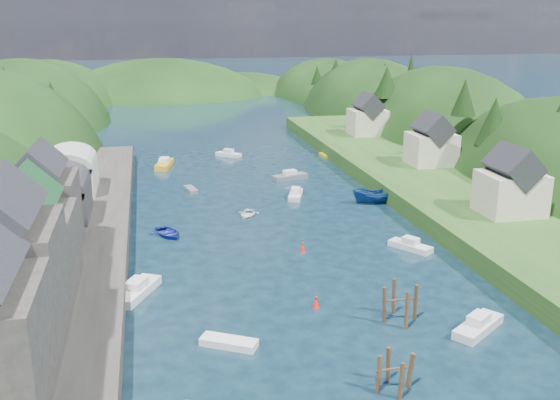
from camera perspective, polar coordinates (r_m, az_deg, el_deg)
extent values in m
plane|color=black|center=(97.01, -2.73, 1.35)|extent=(600.00, 600.00, 0.00)
ellipsoid|color=black|center=(166.63, -22.22, 3.58)|extent=(44.00, 75.56, 48.19)
ellipsoid|color=black|center=(207.11, -20.40, 6.55)|extent=(44.00, 75.56, 39.00)
ellipsoid|color=black|center=(136.16, 14.52, 1.63)|extent=(36.00, 75.56, 48.00)
ellipsoid|color=black|center=(174.48, 8.31, 5.40)|extent=(36.00, 75.56, 44.49)
ellipsoid|color=black|center=(213.51, 4.41, 7.94)|extent=(36.00, 75.56, 36.00)
ellipsoid|color=black|center=(215.39, -10.67, 6.79)|extent=(80.00, 60.00, 44.00)
ellipsoid|color=black|center=(227.94, -3.63, 7.05)|extent=(70.00, 56.00, 36.00)
cone|color=black|center=(130.73, -23.54, 7.65)|extent=(5.28, 5.28, 4.85)
cone|color=black|center=(144.09, -23.84, 9.89)|extent=(4.77, 4.77, 6.24)
cone|color=black|center=(145.84, -20.19, 9.05)|extent=(4.07, 4.07, 5.86)
cone|color=black|center=(160.70, -21.83, 9.85)|extent=(4.56, 4.56, 8.43)
cone|color=black|center=(168.69, -22.21, 9.39)|extent=(4.75, 4.75, 5.20)
cone|color=black|center=(183.20, -19.85, 10.30)|extent=(4.27, 4.27, 6.39)
cone|color=black|center=(93.07, 24.20, 6.34)|extent=(5.03, 5.03, 6.82)
cone|color=black|center=(99.10, 18.99, 6.84)|extent=(5.29, 5.29, 7.18)
cone|color=black|center=(107.80, 16.50, 8.99)|extent=(4.07, 4.07, 5.98)
cone|color=black|center=(118.90, 16.27, 7.43)|extent=(3.40, 3.40, 5.31)
cone|color=black|center=(132.36, 13.78, 9.95)|extent=(4.94, 4.94, 8.52)
cone|color=black|center=(132.30, 9.74, 10.60)|extent=(5.25, 5.25, 6.41)
cone|color=black|center=(143.46, 11.84, 11.23)|extent=(3.36, 3.36, 9.02)
cone|color=black|center=(161.64, 9.51, 11.07)|extent=(4.57, 4.57, 6.94)
cone|color=black|center=(173.01, 6.68, 10.99)|extent=(3.59, 3.59, 6.16)
cone|color=black|center=(177.62, 5.12, 11.90)|extent=(4.14, 4.14, 5.32)
cone|color=black|center=(187.24, 3.41, 11.32)|extent=(3.83, 3.83, 5.65)
cube|color=#2D2B28|center=(67.57, -18.90, -5.55)|extent=(12.00, 110.00, 2.00)
cube|color=#2D2B28|center=(50.35, -23.80, -6.96)|extent=(8.00, 9.00, 9.00)
cube|color=#2D2B28|center=(58.93, -22.05, -4.44)|extent=(8.00, 9.00, 7.00)
cube|color=#1E592D|center=(57.58, -22.53, -0.29)|extent=(5.88, 9.36, 5.88)
cube|color=#2D2B28|center=(67.18, -20.89, -1.35)|extent=(7.00, 8.00, 8.00)
cube|color=black|center=(65.95, -21.32, 2.66)|extent=(5.15, 8.32, 5.15)
cube|color=#2D2D30|center=(79.12, -19.55, -0.12)|extent=(7.00, 9.00, 4.00)
cylinder|color=#2D2D30|center=(78.61, -19.68, 1.28)|extent=(7.00, 9.00, 7.00)
cube|color=#B2B2A8|center=(90.63, -18.67, 2.01)|extent=(7.00, 9.00, 4.00)
cylinder|color=#B2B2A8|center=(90.18, -18.78, 3.24)|extent=(7.00, 9.00, 7.00)
cube|color=#234719|center=(94.78, 13.38, 1.30)|extent=(16.00, 120.00, 2.40)
cube|color=beige|center=(79.63, 20.33, 0.58)|extent=(7.00, 6.00, 5.00)
cube|color=black|center=(78.84, 20.57, 2.92)|extent=(5.15, 6.24, 5.15)
cube|color=beige|center=(102.66, 13.65, 4.56)|extent=(7.00, 6.00, 5.00)
cube|color=black|center=(102.04, 13.78, 6.39)|extent=(5.15, 6.24, 5.15)
cube|color=beige|center=(126.74, 8.00, 7.07)|extent=(7.00, 6.00, 5.00)
cube|color=black|center=(126.24, 8.06, 8.57)|extent=(5.15, 6.24, 5.15)
cylinder|color=#382314|center=(46.56, 11.79, -15.31)|extent=(0.32, 0.32, 3.34)
cylinder|color=#382314|center=(47.06, 9.86, -14.82)|extent=(0.32, 0.32, 3.34)
cylinder|color=#382314|center=(45.76, 9.00, -15.76)|extent=(0.32, 0.32, 3.34)
cylinder|color=#382314|center=(45.24, 10.99, -16.29)|extent=(0.32, 0.32, 3.34)
cylinder|color=#382314|center=(45.85, 10.45, -14.93)|extent=(2.81, 0.16, 0.16)
cylinder|color=#382314|center=(55.82, 12.28, -9.35)|extent=(0.32, 0.32, 3.92)
cylinder|color=#382314|center=(56.46, 10.35, -8.92)|extent=(0.32, 0.32, 3.92)
cylinder|color=#382314|center=(54.77, 9.52, -9.71)|extent=(0.32, 0.32, 3.92)
cylinder|color=#382314|center=(54.12, 11.50, -10.16)|extent=(0.32, 0.32, 3.92)
cylinder|color=#382314|center=(55.01, 10.95, -8.94)|extent=(3.41, 0.16, 0.16)
cone|color=red|center=(57.14, 3.32, -9.35)|extent=(0.70, 0.70, 0.90)
sphere|color=red|center=(56.93, 3.33, -8.90)|extent=(0.30, 0.30, 0.30)
cone|color=red|center=(69.89, 2.10, -4.37)|extent=(0.70, 0.70, 0.90)
sphere|color=red|center=(69.71, 2.10, -3.99)|extent=(0.30, 0.30, 0.30)
imported|color=navy|center=(75.98, -10.23, -2.97)|extent=(5.04, 5.76, 0.99)
cube|color=gold|center=(110.55, -10.54, 3.20)|extent=(3.63, 6.94, 0.93)
cube|color=silver|center=(110.36, -10.56, 3.63)|extent=(2.01, 2.60, 0.70)
cube|color=silver|center=(117.49, -4.72, 4.15)|extent=(4.82, 4.28, 0.68)
cube|color=silver|center=(117.34, -4.73, 4.50)|extent=(2.04, 1.94, 0.70)
cube|color=#5A5E66|center=(100.45, 0.91, 2.11)|extent=(6.11, 3.55, 0.81)
cube|color=silver|center=(100.25, 0.91, 2.55)|extent=(2.34, 1.88, 0.70)
imported|color=navy|center=(88.18, 8.54, 0.32)|extent=(6.31, 2.78, 2.38)
imported|color=silver|center=(82.15, -2.98, -1.30)|extent=(3.87, 4.59, 0.81)
cube|color=slate|center=(94.69, -8.14, 0.96)|extent=(1.99, 3.90, 0.52)
cube|color=silver|center=(90.48, 1.43, 0.46)|extent=(3.31, 5.47, 0.73)
cube|color=silver|center=(90.28, 1.44, 0.91)|extent=(1.72, 2.11, 0.70)
cube|color=silver|center=(51.19, -4.70, -12.86)|extent=(4.75, 3.57, 0.64)
cube|color=silver|center=(60.90, -12.93, -8.13)|extent=(4.73, 6.49, 0.87)
cube|color=silver|center=(60.56, -12.98, -7.41)|extent=(2.29, 2.61, 0.70)
cube|color=gold|center=(117.01, 4.11, 4.08)|extent=(1.41, 3.75, 0.52)
cube|color=silver|center=(72.07, 11.83, -4.18)|extent=(4.19, 5.07, 0.70)
cube|color=silver|center=(71.82, 11.86, -3.63)|extent=(1.95, 2.10, 0.70)
cube|color=silver|center=(55.70, 17.66, -10.99)|extent=(5.76, 4.84, 0.80)
cube|color=silver|center=(55.35, 17.73, -10.27)|extent=(2.40, 2.24, 0.70)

